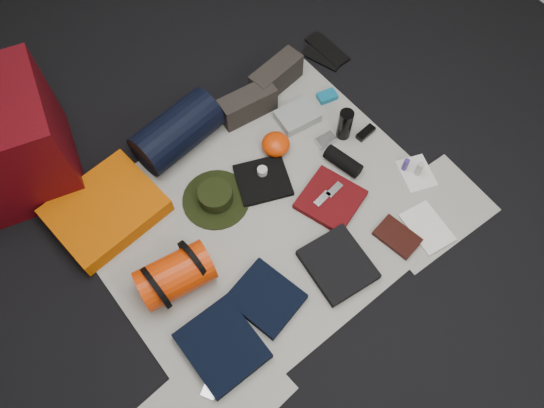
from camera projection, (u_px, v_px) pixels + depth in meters
floor at (265, 216)px, 2.62m from camera, size 4.50×4.50×0.02m
newspaper_mat at (265, 214)px, 2.61m from camera, size 1.60×1.30×0.01m
newspaper_sheet_front_left at (216, 401)px, 2.22m from camera, size 0.61×0.44×0.00m
newspaper_sheet_front_right at (430, 211)px, 2.62m from camera, size 0.60×0.43×0.00m
sleeping_pad at (106, 210)px, 2.57m from camera, size 0.54×0.46×0.09m
stuff_sack at (175, 275)px, 2.36m from camera, size 0.36×0.25×0.19m
sack_strap_left at (156, 288)px, 2.32m from camera, size 0.02×0.22×0.22m
sack_strap_right at (193, 261)px, 2.38m from camera, size 0.03×0.22×0.22m
navy_duffel at (177, 132)px, 2.69m from camera, size 0.47×0.29×0.23m
boonie_brim at (216, 199)px, 2.64m from camera, size 0.43×0.43×0.01m
boonie_crown at (215, 195)px, 2.60m from camera, size 0.17×0.17×0.07m
hiking_boot_left at (248, 104)px, 2.82m from camera, size 0.32×0.15×0.15m
hiking_boot_right at (276, 76)px, 2.90m from camera, size 0.33×0.16×0.16m
flip_flop_left at (322, 58)px, 3.06m from camera, size 0.15×0.25×0.01m
flip_flop_right at (327, 49)px, 3.09m from camera, size 0.11×0.28×0.02m
trousers_navy_a at (222, 346)px, 2.29m from camera, size 0.30×0.34×0.05m
trousers_navy_b at (266, 298)px, 2.39m from camera, size 0.31×0.34×0.05m
trousers_charcoal at (338, 265)px, 2.46m from camera, size 0.31×0.34×0.05m
black_tshirt at (263, 180)px, 2.68m from camera, size 0.33×0.32×0.03m
red_shirt at (330, 200)px, 2.62m from camera, size 0.34×0.34×0.04m
orange_stuff_sack at (276, 144)px, 2.74m from camera, size 0.16×0.16×0.10m
first_aid_pouch at (297, 116)px, 2.84m from camera, size 0.23×0.19×0.05m
water_bottle at (345, 124)px, 2.74m from camera, size 0.09×0.09×0.19m
speaker at (343, 161)px, 2.70m from camera, size 0.12×0.21×0.08m
compact_camera at (326, 140)px, 2.78m from camera, size 0.11×0.07×0.04m
cyan_case at (327, 96)px, 2.92m from camera, size 0.12×0.09×0.03m
toiletry_purple at (405, 165)px, 2.69m from camera, size 0.03×0.03×0.08m
toiletry_clear at (419, 169)px, 2.67m from camera, size 0.04×0.04×0.10m
paperback_book at (397, 237)px, 2.54m from camera, size 0.16×0.22×0.03m
map_booklet at (427, 227)px, 2.57m from camera, size 0.20×0.27×0.01m
map_printout at (417, 173)px, 2.71m from camera, size 0.21×0.24×0.01m
sunglasses at (366, 133)px, 2.81m from camera, size 0.12×0.05×0.03m
key_cluster at (210, 391)px, 2.23m from camera, size 0.08×0.08×0.01m
tape_roll at (262, 171)px, 2.67m from camera, size 0.05×0.05×0.03m
energy_bar_a at (322, 199)px, 2.60m from camera, size 0.10×0.05×0.01m
energy_bar_b at (334, 190)px, 2.62m from camera, size 0.10×0.05×0.01m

